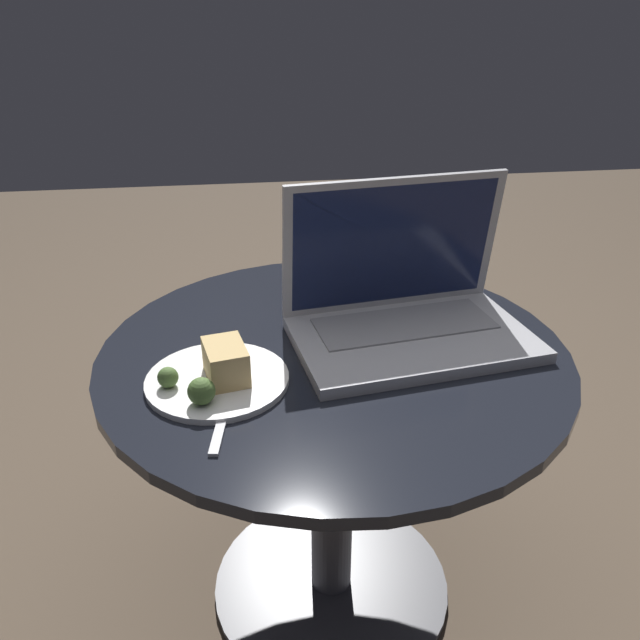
% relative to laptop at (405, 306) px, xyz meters
% --- Properties ---
extents(ground_plane, '(6.00, 6.00, 0.00)m').
position_rel_laptop_xyz_m(ground_plane, '(-0.12, -0.03, -0.58)').
color(ground_plane, brown).
extents(table, '(0.72, 0.72, 0.53)m').
position_rel_laptop_xyz_m(table, '(-0.12, -0.03, -0.20)').
color(table, '#515156').
rests_on(table, ground_plane).
extents(laptop, '(0.39, 0.27, 0.24)m').
position_rel_laptop_xyz_m(laptop, '(0.00, 0.00, 0.00)').
color(laptop, '#B2B2B7').
rests_on(laptop, table).
extents(beer_glass, '(0.07, 0.07, 0.20)m').
position_rel_laptop_xyz_m(beer_glass, '(-0.12, 0.14, 0.05)').
color(beer_glass, brown).
rests_on(beer_glass, table).
extents(snack_plate, '(0.20, 0.20, 0.06)m').
position_rel_laptop_xyz_m(snack_plate, '(-0.29, -0.10, -0.03)').
color(snack_plate, white).
rests_on(snack_plate, table).
extents(fork, '(0.04, 0.17, 0.00)m').
position_rel_laptop_xyz_m(fork, '(-0.28, -0.17, -0.05)').
color(fork, silver).
rests_on(fork, table).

